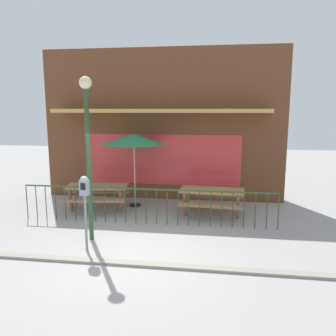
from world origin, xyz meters
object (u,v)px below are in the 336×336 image
(picnic_table_right, at_px, (212,195))
(street_lamp, at_px, (88,135))
(picnic_table_left, at_px, (97,190))
(patio_umbrella, at_px, (134,139))
(parking_meter_near, at_px, (85,193))

(picnic_table_right, xyz_separation_m, street_lamp, (-2.77, -2.22, 1.84))
(picnic_table_left, relative_size, patio_umbrella, 0.86)
(picnic_table_left, height_order, parking_meter_near, parking_meter_near)
(picnic_table_left, xyz_separation_m, patio_umbrella, (1.01, 0.60, 1.50))
(street_lamp, bearing_deg, patio_umbrella, 82.99)
(picnic_table_left, height_order, street_lamp, street_lamp)
(parking_meter_near, bearing_deg, street_lamp, 101.17)
(picnic_table_left, height_order, patio_umbrella, patio_umbrella)
(picnic_table_left, bearing_deg, street_lamp, -73.85)
(picnic_table_right, bearing_deg, street_lamp, -141.23)
(picnic_table_left, relative_size, picnic_table_right, 1.04)
(parking_meter_near, distance_m, street_lamp, 1.34)
(picnic_table_left, distance_m, picnic_table_right, 3.42)
(street_lamp, bearing_deg, picnic_table_left, 106.15)
(street_lamp, bearing_deg, parking_meter_near, -78.83)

